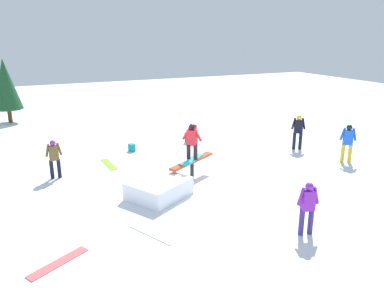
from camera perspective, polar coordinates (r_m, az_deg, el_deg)
ground_plane at (r=13.71m, az=-0.00°, el=-5.43°), size 60.00×60.00×0.00m
rail_feature at (r=13.49m, az=-0.00°, el=-2.92°), size 2.14×1.38×0.75m
snow_kicker_ramp at (r=12.27m, az=-5.08°, el=-6.76°), size 2.30×2.19×0.58m
main_rider_on_rail at (r=13.25m, az=-0.00°, el=0.26°), size 1.25×1.12×1.34m
bystander_blue at (r=16.50m, az=22.64°, el=0.38°), size 0.60×0.46×1.60m
bystander_black at (r=17.66m, az=15.87°, el=2.04°), size 0.62×0.38×1.60m
bystander_brown at (r=14.45m, az=-20.27°, el=-1.88°), size 0.59×0.21×1.46m
bystander_purple at (r=10.29m, az=17.21°, el=-8.96°), size 0.63×0.28×1.47m
loose_snowboard_lime at (r=15.59m, az=-12.55°, el=-3.04°), size 0.39×1.48×0.02m
loose_snowboard_coral at (r=9.61m, az=-19.68°, el=-16.68°), size 1.46×1.00×0.02m
loose_snowboard_white at (r=10.27m, az=-6.00°, el=-13.44°), size 0.91×1.49×0.02m
folding_chair at (r=18.23m, az=-0.13°, el=1.54°), size 0.55×0.55×0.88m
backpack_on_snow at (r=17.10m, az=-9.16°, el=-0.55°), size 0.29×0.34×0.34m
pine_tree_near at (r=24.52m, az=-26.55°, el=8.13°), size 1.65×1.65×3.76m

